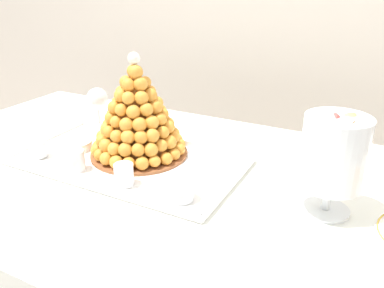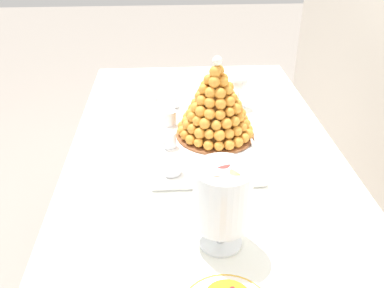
{
  "view_description": "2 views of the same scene",
  "coord_description": "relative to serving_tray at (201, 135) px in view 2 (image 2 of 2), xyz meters",
  "views": [
    {
      "loc": [
        0.51,
        -0.8,
        1.28
      ],
      "look_at": [
        0.12,
        -0.04,
        0.91
      ],
      "focal_mm": 36.35,
      "sensor_mm": 36.0,
      "label": 1
    },
    {
      "loc": [
        1.2,
        -0.12,
        1.54
      ],
      "look_at": [
        0.11,
        -0.05,
        0.89
      ],
      "focal_mm": 38.88,
      "sensor_mm": 36.0,
      "label": 2
    }
  ],
  "objects": [
    {
      "name": "dessert_cup_left",
      "position": [
        -0.24,
        -0.1,
        0.02
      ],
      "size": [
        0.05,
        0.05,
        0.05
      ],
      "color": "silver",
      "rests_on": "serving_tray"
    },
    {
      "name": "wine_glass",
      "position": [
        -0.24,
        0.17,
        0.1
      ],
      "size": [
        0.07,
        0.07,
        0.15
      ],
      "color": "silver",
      "rests_on": "buffet_table"
    },
    {
      "name": "croquembouche",
      "position": [
        0.01,
        0.05,
        0.12
      ],
      "size": [
        0.28,
        0.28,
        0.29
      ],
      "color": "brown",
      "rests_on": "serving_tray"
    },
    {
      "name": "buffet_table",
      "position": [
        0.1,
        0.01,
        -0.11
      ],
      "size": [
        1.66,
        0.93,
        0.8
      ],
      "color": "brown",
      "rests_on": "ground_plane"
    },
    {
      "name": "dessert_cup_centre",
      "position": [
        0.08,
        -0.12,
        0.03
      ],
      "size": [
        0.05,
        0.05,
        0.05
      ],
      "color": "silver",
      "rests_on": "serving_tray"
    },
    {
      "name": "macaron_goblet",
      "position": [
        0.54,
        0.01,
        0.14
      ],
      "size": [
        0.14,
        0.14,
        0.24
      ],
      "color": "white",
      "rests_on": "buffet_table"
    },
    {
      "name": "dessert_cup_mid_right",
      "position": [
        0.23,
        -0.11,
        0.02
      ],
      "size": [
        0.06,
        0.06,
        0.05
      ],
      "color": "silver",
      "rests_on": "serving_tray"
    },
    {
      "name": "dessert_cup_mid_left",
      "position": [
        -0.09,
        -0.11,
        0.03
      ],
      "size": [
        0.05,
        0.05,
        0.06
      ],
      "color": "silver",
      "rests_on": "serving_tray"
    },
    {
      "name": "serving_tray",
      "position": [
        0.0,
        0.0,
        0.0
      ],
      "size": [
        0.64,
        0.35,
        0.02
      ],
      "color": "white",
      "rests_on": "buffet_table"
    },
    {
      "name": "creme_brulee_ramekin",
      "position": [
        -0.18,
        -0.0,
        0.02
      ],
      "size": [
        0.1,
        0.1,
        0.03
      ],
      "color": "white",
      "rests_on": "serving_tray"
    }
  ]
}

